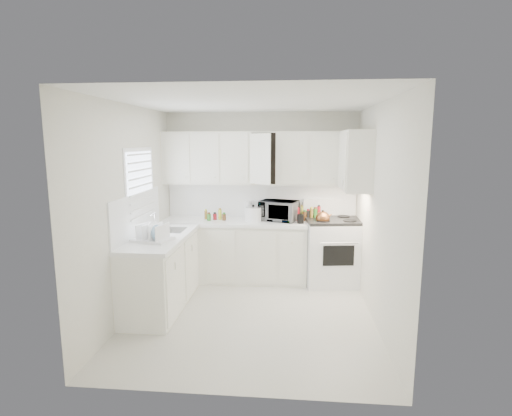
# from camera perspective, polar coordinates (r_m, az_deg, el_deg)

# --- Properties ---
(floor) EXTENTS (3.20, 3.20, 0.00)m
(floor) POSITION_cam_1_polar(r_m,az_deg,el_deg) (5.15, -0.72, -15.16)
(floor) COLOR beige
(floor) RESTS_ON ground
(ceiling) EXTENTS (3.20, 3.20, 0.00)m
(ceiling) POSITION_cam_1_polar(r_m,az_deg,el_deg) (4.70, -0.79, 14.98)
(ceiling) COLOR white
(ceiling) RESTS_ON ground
(wall_back) EXTENTS (3.00, 0.00, 3.00)m
(wall_back) POSITION_cam_1_polar(r_m,az_deg,el_deg) (6.33, 0.73, 1.79)
(wall_back) COLOR silver
(wall_back) RESTS_ON ground
(wall_front) EXTENTS (3.00, 0.00, 3.00)m
(wall_front) POSITION_cam_1_polar(r_m,az_deg,el_deg) (3.21, -3.71, -5.91)
(wall_front) COLOR silver
(wall_front) RESTS_ON ground
(wall_left) EXTENTS (0.00, 3.20, 3.20)m
(wall_left) POSITION_cam_1_polar(r_m,az_deg,el_deg) (5.13, -17.65, -0.49)
(wall_left) COLOR silver
(wall_left) RESTS_ON ground
(wall_right) EXTENTS (0.00, 3.20, 3.20)m
(wall_right) POSITION_cam_1_polar(r_m,az_deg,el_deg) (4.84, 17.19, -1.05)
(wall_right) COLOR silver
(wall_right) RESTS_ON ground
(window_blinds) EXTENTS (0.06, 0.96, 1.06)m
(window_blinds) POSITION_cam_1_polar(r_m,az_deg,el_deg) (5.41, -16.17, 2.75)
(window_blinds) COLOR white
(window_blinds) RESTS_ON wall_left
(lower_cabinets_back) EXTENTS (2.22, 0.60, 0.90)m
(lower_cabinets_back) POSITION_cam_1_polar(r_m,az_deg,el_deg) (6.26, -3.08, -6.27)
(lower_cabinets_back) COLOR silver
(lower_cabinets_back) RESTS_ON floor
(lower_cabinets_left) EXTENTS (0.60, 1.60, 0.90)m
(lower_cabinets_left) POSITION_cam_1_polar(r_m,az_deg,el_deg) (5.42, -13.41, -9.07)
(lower_cabinets_left) COLOR silver
(lower_cabinets_left) RESTS_ON floor
(countertop_back) EXTENTS (2.24, 0.64, 0.05)m
(countertop_back) POSITION_cam_1_polar(r_m,az_deg,el_deg) (6.14, -3.14, -2.03)
(countertop_back) COLOR white
(countertop_back) RESTS_ON lower_cabinets_back
(countertop_left) EXTENTS (0.64, 1.62, 0.05)m
(countertop_left) POSITION_cam_1_polar(r_m,az_deg,el_deg) (5.28, -13.50, -4.18)
(countertop_left) COLOR white
(countertop_left) RESTS_ON lower_cabinets_left
(backsplash_back) EXTENTS (2.98, 0.02, 0.55)m
(backsplash_back) POSITION_cam_1_polar(r_m,az_deg,el_deg) (6.33, 0.72, 1.11)
(backsplash_back) COLOR white
(backsplash_back) RESTS_ON wall_back
(backsplash_left) EXTENTS (0.02, 1.60, 0.55)m
(backsplash_left) POSITION_cam_1_polar(r_m,az_deg,el_deg) (5.32, -16.69, -0.92)
(backsplash_left) COLOR white
(backsplash_left) RESTS_ON wall_left
(upper_cabinets_back) EXTENTS (3.00, 0.33, 0.80)m
(upper_cabinets_back) POSITION_cam_1_polar(r_m,az_deg,el_deg) (6.15, 0.62, 3.43)
(upper_cabinets_back) COLOR silver
(upper_cabinets_back) RESTS_ON wall_back
(upper_cabinets_right) EXTENTS (0.33, 0.90, 0.80)m
(upper_cabinets_right) POSITION_cam_1_polar(r_m,az_deg,el_deg) (5.58, 13.91, 2.53)
(upper_cabinets_right) COLOR silver
(upper_cabinets_right) RESTS_ON wall_right
(sink) EXTENTS (0.42, 0.38, 0.30)m
(sink) POSITION_cam_1_polar(r_m,az_deg,el_deg) (5.58, -12.42, -1.90)
(sink) COLOR gray
(sink) RESTS_ON countertop_left
(stove) EXTENTS (0.91, 0.79, 1.28)m
(stove) POSITION_cam_1_polar(r_m,az_deg,el_deg) (6.16, 11.02, -4.86)
(stove) COLOR white
(stove) RESTS_ON floor
(tea_kettle) EXTENTS (0.28, 0.25, 0.24)m
(tea_kettle) POSITION_cam_1_polar(r_m,az_deg,el_deg) (5.89, 9.56, -1.31)
(tea_kettle) COLOR #955228
(tea_kettle) RESTS_ON stove
(frying_pan) EXTENTS (0.33, 0.49, 0.04)m
(frying_pan) POSITION_cam_1_polar(r_m,az_deg,el_deg) (6.26, 12.61, -1.63)
(frying_pan) COLOR black
(frying_pan) RESTS_ON stove
(microwave) EXTENTS (0.62, 0.47, 0.38)m
(microwave) POSITION_cam_1_polar(r_m,az_deg,el_deg) (6.11, 3.29, -0.05)
(microwave) COLOR gray
(microwave) RESTS_ON countertop_back
(rice_cooker) EXTENTS (0.28, 0.28, 0.25)m
(rice_cooker) POSITION_cam_1_polar(r_m,az_deg,el_deg) (6.07, -0.40, -0.69)
(rice_cooker) COLOR white
(rice_cooker) RESTS_ON countertop_back
(paper_towel) EXTENTS (0.12, 0.12, 0.27)m
(paper_towel) POSITION_cam_1_polar(r_m,az_deg,el_deg) (6.31, -1.13, -0.22)
(paper_towel) COLOR white
(paper_towel) RESTS_ON countertop_back
(utensil_crock) EXTENTS (0.12, 0.12, 0.33)m
(utensil_crock) POSITION_cam_1_polar(r_m,az_deg,el_deg) (5.91, 6.43, -0.65)
(utensil_crock) COLOR black
(utensil_crock) RESTS_ON countertop_back
(dish_rack) EXTENTS (0.51, 0.43, 0.24)m
(dish_rack) POSITION_cam_1_polar(r_m,az_deg,el_deg) (5.02, -14.68, -3.23)
(dish_rack) COLOR white
(dish_rack) RESTS_ON countertop_left
(spice_left_0) EXTENTS (0.06, 0.06, 0.13)m
(spice_left_0) POSITION_cam_1_polar(r_m,az_deg,el_deg) (6.33, -7.10, -0.91)
(spice_left_0) COLOR olive
(spice_left_0) RESTS_ON countertop_back
(spice_left_1) EXTENTS (0.06, 0.06, 0.13)m
(spice_left_1) POSITION_cam_1_polar(r_m,az_deg,el_deg) (6.22, -6.60, -1.07)
(spice_left_1) COLOR #2F7125
(spice_left_1) RESTS_ON countertop_back
(spice_left_2) EXTENTS (0.06, 0.06, 0.13)m
(spice_left_2) POSITION_cam_1_polar(r_m,az_deg,el_deg) (6.30, -5.77, -0.93)
(spice_left_2) COLOR #A7161F
(spice_left_2) RESTS_ON countertop_back
(spice_left_3) EXTENTS (0.06, 0.06, 0.13)m
(spice_left_3) POSITION_cam_1_polar(r_m,az_deg,el_deg) (6.19, -5.24, -1.09)
(spice_left_3) COLOR #CDDB33
(spice_left_3) RESTS_ON countertop_back
(spice_left_4) EXTENTS (0.06, 0.06, 0.13)m
(spice_left_4) POSITION_cam_1_polar(r_m,az_deg,el_deg) (6.27, -4.42, -0.96)
(spice_left_4) COLOR #593619
(spice_left_4) RESTS_ON countertop_back
(sauce_right_0) EXTENTS (0.06, 0.06, 0.19)m
(sauce_right_0) POSITION_cam_1_polar(r_m,az_deg,el_deg) (6.22, 5.96, -0.79)
(sauce_right_0) COLOR #A7161F
(sauce_right_0) RESTS_ON countertop_back
(sauce_right_1) EXTENTS (0.06, 0.06, 0.19)m
(sauce_right_1) POSITION_cam_1_polar(r_m,az_deg,el_deg) (6.16, 6.48, -0.89)
(sauce_right_1) COLOR #CDDB33
(sauce_right_1) RESTS_ON countertop_back
(sauce_right_2) EXTENTS (0.06, 0.06, 0.19)m
(sauce_right_2) POSITION_cam_1_polar(r_m,az_deg,el_deg) (6.22, 6.98, -0.80)
(sauce_right_2) COLOR #593619
(sauce_right_2) RESTS_ON countertop_back
(sauce_right_3) EXTENTS (0.06, 0.06, 0.19)m
(sauce_right_3) POSITION_cam_1_polar(r_m,az_deg,el_deg) (6.16, 7.50, -0.91)
(sauce_right_3) COLOR black
(sauce_right_3) RESTS_ON countertop_back
(sauce_right_4) EXTENTS (0.06, 0.06, 0.19)m
(sauce_right_4) POSITION_cam_1_polar(r_m,az_deg,el_deg) (6.23, 7.99, -0.81)
(sauce_right_4) COLOR olive
(sauce_right_4) RESTS_ON countertop_back
(sauce_right_5) EXTENTS (0.06, 0.06, 0.19)m
(sauce_right_5) POSITION_cam_1_polar(r_m,az_deg,el_deg) (6.17, 8.52, -0.92)
(sauce_right_5) COLOR #2F7125
(sauce_right_5) RESTS_ON countertop_back
(sauce_right_6) EXTENTS (0.06, 0.06, 0.19)m
(sauce_right_6) POSITION_cam_1_polar(r_m,az_deg,el_deg) (6.23, 9.00, -0.83)
(sauce_right_6) COLOR #A7161F
(sauce_right_6) RESTS_ON countertop_back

